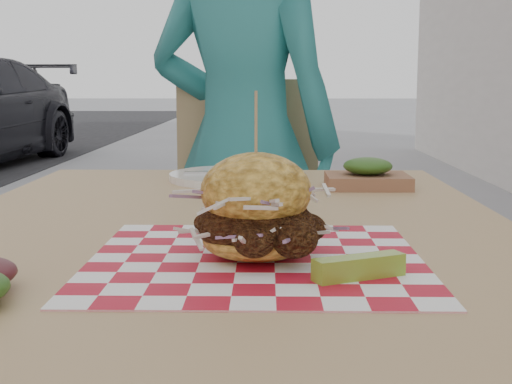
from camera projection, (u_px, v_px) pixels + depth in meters
The scene contains 8 objects.
diner at pixel (243, 144), 2.00m from camera, with size 0.56×0.37×1.54m, color teal.
patio_table at pixel (225, 279), 0.99m from camera, with size 0.80×1.20×0.75m.
patio_chair at pixel (250, 218), 2.05m from camera, with size 0.45×0.46×0.95m.
paper_liner at pixel (256, 259), 0.78m from camera, with size 0.36×0.36×0.00m, color red.
sandwich at pixel (256, 213), 0.77m from camera, with size 0.16×0.16×0.18m.
pickle_spear at pixel (359, 267), 0.70m from camera, with size 0.10×0.02×0.02m, color #90A931.
place_setting at pixel (238, 176), 1.41m from camera, with size 0.27×0.27×0.02m.
kraft_tray at pixel (368, 175), 1.31m from camera, with size 0.15×0.12×0.06m.
Camera 1 is at (-0.10, -1.11, 0.94)m, focal length 50.00 mm.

